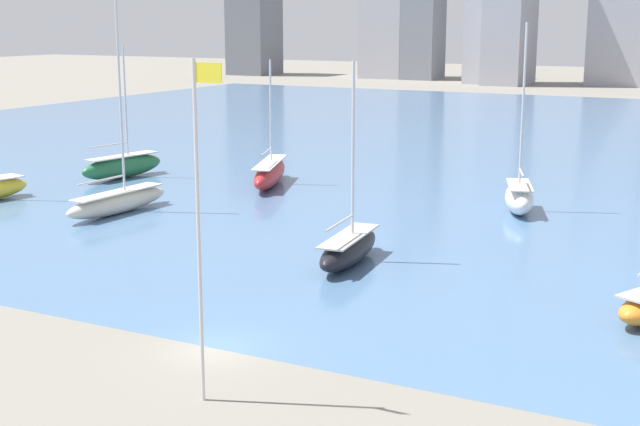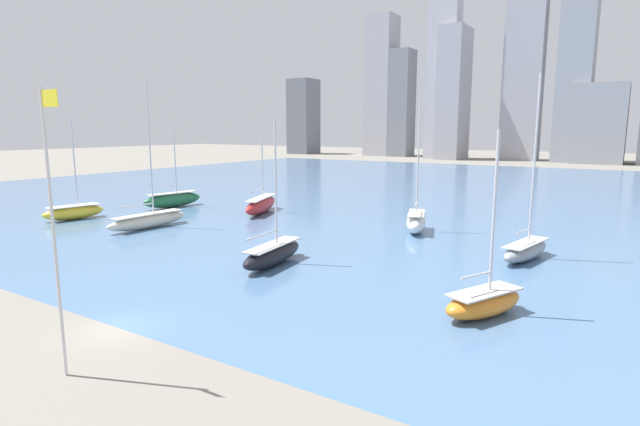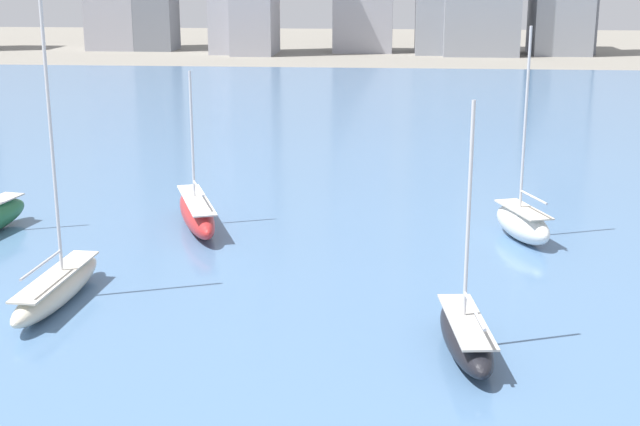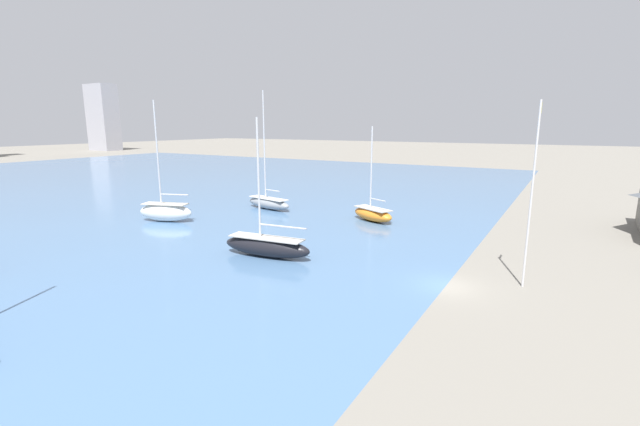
{
  "view_description": "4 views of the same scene",
  "coord_description": "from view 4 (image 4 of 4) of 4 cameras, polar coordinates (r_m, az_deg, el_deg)",
  "views": [
    {
      "loc": [
        21.1,
        -30.53,
        14.1
      ],
      "look_at": [
        -1.49,
        12.73,
        3.48
      ],
      "focal_mm": 50.0,
      "sensor_mm": 36.0,
      "label": 1
    },
    {
      "loc": [
        23.69,
        -16.39,
        11.08
      ],
      "look_at": [
        7.09,
        9.88,
        5.81
      ],
      "focal_mm": 28.0,
      "sensor_mm": 36.0,
      "label": 2
    },
    {
      "loc": [
        -4.32,
        -23.55,
        17.35
      ],
      "look_at": [
        -7.97,
        18.88,
        5.67
      ],
      "focal_mm": 50.0,
      "sensor_mm": 36.0,
      "label": 3
    },
    {
      "loc": [
        -29.17,
        -6.77,
        11.19
      ],
      "look_at": [
        2.49,
        11.81,
        3.61
      ],
      "focal_mm": 24.0,
      "sensor_mm": 36.0,
      "label": 4
    }
  ],
  "objects": [
    {
      "name": "sailboat_gray",
      "position": [
        58.28,
        -6.88,
        1.45
      ],
      "size": [
        3.44,
        7.94,
        15.56
      ],
      "rotation": [
        0.0,
        0.0,
        -0.2
      ],
      "color": "gray",
      "rests_on": "harbor_water"
    },
    {
      "name": "sailboat_orange",
      "position": [
        51.03,
        7.05,
        -0.07
      ],
      "size": [
        4.57,
        6.43,
        11.04
      ],
      "rotation": [
        0.0,
        0.0,
        -0.44
      ],
      "color": "orange",
      "rests_on": "harbor_water"
    },
    {
      "name": "flag_pole",
      "position": [
        32.21,
        26.44,
        2.79
      ],
      "size": [
        1.24,
        0.14,
        12.8
      ],
      "color": "silver",
      "rests_on": "ground_plane"
    },
    {
      "name": "sailboat_black",
      "position": [
        37.27,
        -7.14,
        -4.35
      ],
      "size": [
        2.92,
        8.41,
        11.81
      ],
      "rotation": [
        0.0,
        0.0,
        0.12
      ],
      "color": "black",
      "rests_on": "harbor_water"
    },
    {
      "name": "sailboat_white",
      "position": [
        53.57,
        -19.89,
        0.21
      ],
      "size": [
        4.06,
        6.84,
        13.93
      ],
      "rotation": [
        0.0,
        0.0,
        0.33
      ],
      "color": "white",
      "rests_on": "harbor_water"
    },
    {
      "name": "ground_plane",
      "position": [
        31.97,
        16.43,
        -9.32
      ],
      "size": [
        500.0,
        500.0,
        0.0
      ],
      "primitive_type": "plane",
      "color": "gray"
    }
  ]
}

